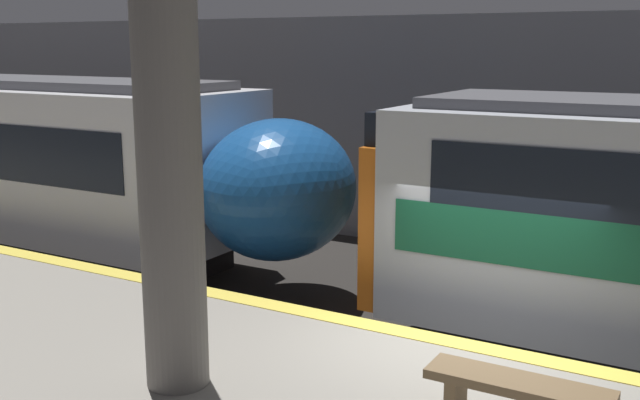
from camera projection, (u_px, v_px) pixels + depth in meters
The scene contains 3 objects.
station_rear_barrier at pixel (594, 144), 13.81m from camera, with size 50.00×0.15×4.78m.
support_pillar_near at pixel (170, 167), 6.61m from camera, with size 0.58×0.58×4.10m.
platform_bench at pixel (518, 393), 6.08m from camera, with size 1.50×0.40×0.45m.
Camera 1 is at (2.47, -7.35, 4.19)m, focal length 42.00 mm.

